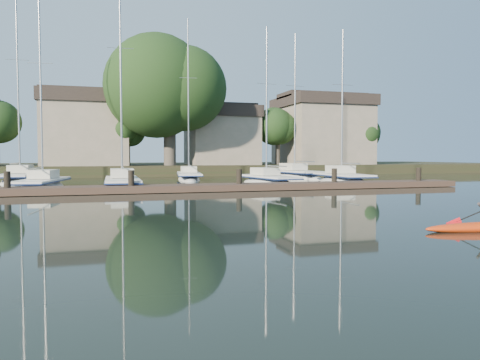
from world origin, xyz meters
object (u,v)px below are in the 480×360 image
object	(u,v)px
sailboat_4	(342,185)
sailboat_6	(189,181)
sailboat_1	(42,191)
sailboat_7	(296,180)
sailboat_5	(20,184)
dock	(187,188)
sailboat_3	(268,186)
sailboat_2	(122,191)

from	to	relation	value
sailboat_4	sailboat_6	bearing A→B (deg)	144.56
sailboat_1	sailboat_7	bearing A→B (deg)	30.81
sailboat_1	sailboat_5	xyz separation A→B (m)	(-2.48, 8.15, -0.02)
dock	sailboat_5	distance (m)	16.58
sailboat_3	sailboat_7	world-z (taller)	sailboat_7
sailboat_4	sailboat_3	bearing A→B (deg)	-178.41
sailboat_4	sailboat_5	xyz separation A→B (m)	(-22.88, 7.65, 0.01)
sailboat_2	sailboat_7	distance (m)	17.46
sailboat_2	sailboat_6	world-z (taller)	sailboat_2
sailboat_3	sailboat_6	xyz separation A→B (m)	(-4.20, 7.65, 0.01)
dock	sailboat_3	world-z (taller)	sailboat_3
sailboat_2	sailboat_5	xyz separation A→B (m)	(-7.13, 9.02, -0.01)
sailboat_2	sailboat_6	distance (m)	10.75
sailboat_3	sailboat_6	distance (m)	8.73
sailboat_5	sailboat_7	bearing A→B (deg)	0.27
dock	sailboat_7	xyz separation A→B (m)	(11.86, 12.49, -0.41)
sailboat_6	sailboat_3	bearing A→B (deg)	-53.30
dock	sailboat_4	xyz separation A→B (m)	(12.44, 5.23, -0.41)
dock	sailboat_5	size ratio (longest dim) A/B	2.16
sailboat_1	sailboat_7	distance (m)	21.29
sailboat_5	sailboat_6	size ratio (longest dim) A/B	1.09
sailboat_7	sailboat_3	bearing A→B (deg)	-132.94
sailboat_1	sailboat_7	size ratio (longest dim) A/B	0.92
dock	sailboat_6	xyz separation A→B (m)	(2.44, 12.94, -0.37)
sailboat_4	sailboat_7	xyz separation A→B (m)	(-0.58, 7.27, -0.01)
dock	sailboat_6	world-z (taller)	sailboat_6
sailboat_2	sailboat_3	distance (m)	10.05
dock	sailboat_2	world-z (taller)	sailboat_2
sailboat_6	sailboat_7	size ratio (longest dim) A/B	1.03
sailboat_3	sailboat_5	xyz separation A→B (m)	(-17.07, 7.59, -0.02)
sailboat_3	sailboat_7	xyz separation A→B (m)	(5.23, 7.21, -0.03)
sailboat_7	sailboat_5	bearing A→B (deg)	172.02
sailboat_4	sailboat_6	xyz separation A→B (m)	(-10.01, 7.71, 0.04)
sailboat_7	sailboat_2	bearing A→B (deg)	-157.34
sailboat_6	sailboat_4	bearing A→B (deg)	-29.67
sailboat_2	sailboat_3	bearing A→B (deg)	9.23
sailboat_1	sailboat_5	world-z (taller)	sailboat_5
sailboat_1	sailboat_6	bearing A→B (deg)	47.71
dock	sailboat_4	size ratio (longest dim) A/B	2.72
sailboat_6	sailboat_7	distance (m)	9.44
sailboat_2	sailboat_1	bearing A→B (deg)	170.46
sailboat_1	sailboat_5	distance (m)	8.52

